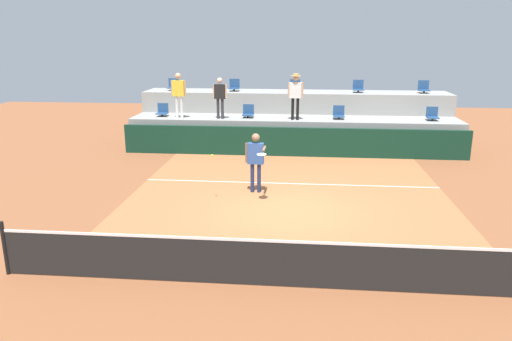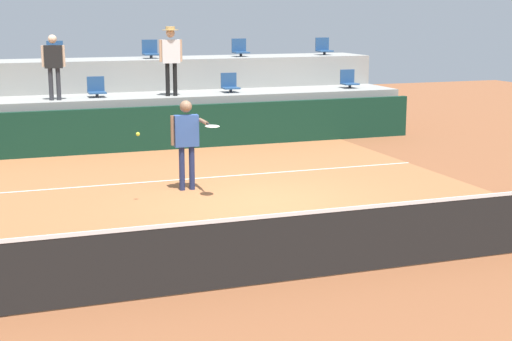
{
  "view_description": "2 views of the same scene",
  "coord_description": "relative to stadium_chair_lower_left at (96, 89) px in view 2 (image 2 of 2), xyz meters",
  "views": [
    {
      "loc": [
        0.33,
        -11.92,
        4.4
      ],
      "look_at": [
        -0.73,
        -0.82,
        1.3
      ],
      "focal_mm": 33.96,
      "sensor_mm": 36.0,
      "label": 1
    },
    {
      "loc": [
        -4.62,
        -12.69,
        3.4
      ],
      "look_at": [
        -0.5,
        -1.19,
        0.87
      ],
      "focal_mm": 54.02,
      "sensor_mm": 36.0,
      "label": 2
    }
  ],
  "objects": [
    {
      "name": "seating_tier_upper",
      "position": [
        1.82,
        1.87,
        -0.41
      ],
      "size": [
        13.0,
        1.8,
        2.1
      ],
      "primitive_type": "cube",
      "color": "gray",
      "rests_on": "ground_plane"
    },
    {
      "name": "stadium_chair_upper_far_right",
      "position": [
        7.18,
        1.8,
        0.85
      ],
      "size": [
        0.44,
        0.4,
        0.52
      ],
      "color": "#2D2D33",
      "rests_on": "seating_tier_upper"
    },
    {
      "name": "court_inner_paint",
      "position": [
        1.82,
        -6.23,
        -1.46
      ],
      "size": [
        9.0,
        10.0,
        0.01
      ],
      "primitive_type": "cube",
      "color": "#A36038",
      "rests_on": "ground_plane"
    },
    {
      "name": "spectator_in_white",
      "position": [
        -1.07,
        -0.38,
        0.74
      ],
      "size": [
        0.57,
        0.24,
        1.6
      ],
      "color": "#2D2D33",
      "rests_on": "seating_tier_lower"
    },
    {
      "name": "tennis_ball",
      "position": [
        -0.24,
        -6.62,
        -0.18
      ],
      "size": [
        0.07,
        0.07,
        0.07
      ],
      "color": "#CCE033"
    },
    {
      "name": "ground_plane",
      "position": [
        1.82,
        -7.23,
        -1.46
      ],
      "size": [
        40.0,
        40.0,
        0.0
      ],
      "primitive_type": "plane",
      "color": "brown"
    },
    {
      "name": "seating_tier_lower",
      "position": [
        1.82,
        0.07,
        -0.84
      ],
      "size": [
        13.0,
        1.8,
        1.25
      ],
      "primitive_type": "cube",
      "color": "gray",
      "rests_on": "ground_plane"
    },
    {
      "name": "tennis_net",
      "position": [
        1.82,
        -11.23,
        -0.97
      ],
      "size": [
        10.48,
        0.08,
        1.07
      ],
      "color": "black",
      "rests_on": "ground_plane"
    },
    {
      "name": "stadium_chair_lower_far_right",
      "position": [
        7.17,
        0.0,
        0.0
      ],
      "size": [
        0.44,
        0.4,
        0.52
      ],
      "color": "#2D2D33",
      "rests_on": "seating_tier_lower"
    },
    {
      "name": "stadium_chair_upper_right",
      "position": [
        4.49,
        1.8,
        0.85
      ],
      "size": [
        0.44,
        0.4,
        0.52
      ],
      "color": "#2D2D33",
      "rests_on": "seating_tier_upper"
    },
    {
      "name": "court_service_line",
      "position": [
        1.82,
        -4.83,
        -1.46
      ],
      "size": [
        9.0,
        0.06,
        0.0
      ],
      "primitive_type": "cube",
      "color": "silver",
      "rests_on": "ground_plane"
    },
    {
      "name": "stadium_chair_lower_left",
      "position": [
        0.0,
        0.0,
        0.0
      ],
      "size": [
        0.44,
        0.4,
        0.52
      ],
      "color": "#2D2D33",
      "rests_on": "seating_tier_lower"
    },
    {
      "name": "sponsor_backboard",
      "position": [
        1.82,
        -1.23,
        -0.91
      ],
      "size": [
        13.0,
        0.16,
        1.1
      ],
      "primitive_type": "cube",
      "color": "#0F3323",
      "rests_on": "ground_plane"
    },
    {
      "name": "stadium_chair_lower_right",
      "position": [
        3.59,
        0.0,
        0.0
      ],
      "size": [
        0.44,
        0.4,
        0.52
      ],
      "color": "#2D2D33",
      "rests_on": "seating_tier_lower"
    },
    {
      "name": "tennis_player",
      "position": [
        0.86,
        -5.79,
        -0.39
      ],
      "size": [
        0.68,
        1.21,
        1.75
      ],
      "color": "navy",
      "rests_on": "ground_plane"
    },
    {
      "name": "stadium_chair_upper_left",
      "position": [
        -0.81,
        1.8,
        0.85
      ],
      "size": [
        0.44,
        0.4,
        0.52
      ],
      "color": "#2D2D33",
      "rests_on": "seating_tier_upper"
    },
    {
      "name": "stadium_chair_upper_center",
      "position": [
        1.81,
        1.8,
        0.85
      ],
      "size": [
        0.44,
        0.4,
        0.52
      ],
      "color": "#2D2D33",
      "rests_on": "seating_tier_upper"
    },
    {
      "name": "spectator_with_hat",
      "position": [
        1.88,
        -0.38,
        0.88
      ],
      "size": [
        0.6,
        0.44,
        1.78
      ],
      "color": "black",
      "rests_on": "seating_tier_lower"
    }
  ]
}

